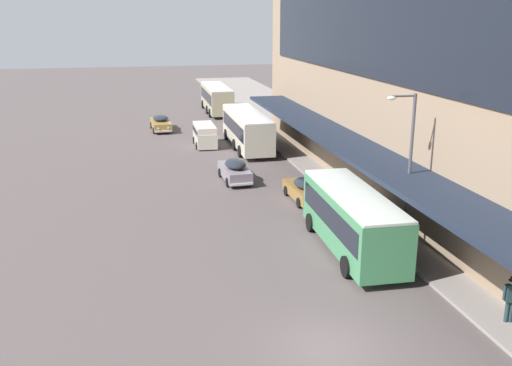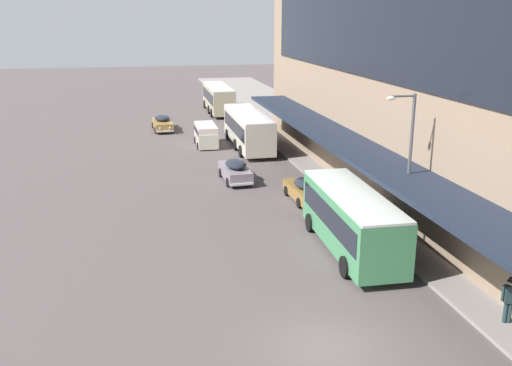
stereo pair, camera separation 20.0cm
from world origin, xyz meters
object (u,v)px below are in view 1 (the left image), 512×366
object	(u,v)px
transit_bus_kerbside_front	(217,97)
sedan_oncoming_rear	(305,190)
vw_van	(205,134)
street_lamp	(407,162)
transit_bus_kerbside_far	(247,128)
sedan_lead_near	(161,123)
sedan_lead_mid	(235,170)
transit_bus_kerbside_rear	(352,218)
pedestrian_at_kerb	(511,297)

from	to	relation	value
transit_bus_kerbside_front	sedan_oncoming_rear	world-z (taller)	transit_bus_kerbside_front
vw_van	street_lamp	xyz separation A→B (m)	(6.41, -26.22, 3.53)
transit_bus_kerbside_far	sedan_lead_near	distance (m)	12.09
sedan_lead_near	vw_van	bearing A→B (deg)	-67.19
transit_bus_kerbside_far	sedan_lead_near	bearing A→B (deg)	125.83
sedan_lead_mid	transit_bus_kerbside_far	bearing A→B (deg)	73.62
sedan_oncoming_rear	sedan_lead_near	world-z (taller)	sedan_lead_near
transit_bus_kerbside_rear	vw_van	size ratio (longest dim) A/B	2.00
transit_bus_kerbside_rear	sedan_oncoming_rear	world-z (taller)	transit_bus_kerbside_rear
sedan_lead_mid	transit_bus_kerbside_front	bearing A→B (deg)	83.54
sedan_lead_mid	vw_van	bearing A→B (deg)	92.58
vw_van	pedestrian_at_kerb	distance (m)	34.54
vw_van	pedestrian_at_kerb	bearing A→B (deg)	-78.12
sedan_lead_mid	sedan_lead_near	xyz separation A→B (m)	(-3.99, 20.20, -0.03)
vw_van	sedan_lead_near	bearing A→B (deg)	112.81
transit_bus_kerbside_far	vw_van	distance (m)	4.00
street_lamp	transit_bus_kerbside_far	bearing A→B (deg)	96.49
transit_bus_kerbside_far	pedestrian_at_kerb	xyz separation A→B (m)	(3.51, -32.23, -0.64)
transit_bus_kerbside_far	sedan_lead_near	size ratio (longest dim) A/B	2.21
transit_bus_kerbside_rear	pedestrian_at_kerb	xyz separation A→B (m)	(3.18, -8.09, -0.61)
transit_bus_kerbside_far	street_lamp	size ratio (longest dim) A/B	1.44
sedan_lead_near	pedestrian_at_kerb	xyz separation A→B (m)	(10.56, -42.00, 0.42)
sedan_lead_near	street_lamp	distance (m)	36.01
sedan_lead_mid	sedan_lead_near	size ratio (longest dim) A/B	0.89
transit_bus_kerbside_far	sedan_oncoming_rear	distance (m)	15.88
sedan_lead_near	pedestrian_at_kerb	bearing A→B (deg)	-75.89
transit_bus_kerbside_rear	transit_bus_kerbside_far	world-z (taller)	transit_bus_kerbside_far
sedan_lead_near	street_lamp	xyz separation A→B (m)	(9.86, -34.42, 3.86)
sedan_lead_near	street_lamp	size ratio (longest dim) A/B	0.65
transit_bus_kerbside_rear	sedan_oncoming_rear	xyz separation A→B (m)	(0.17, 8.30, -1.05)
pedestrian_at_kerb	sedan_lead_near	bearing A→B (deg)	104.11
transit_bus_kerbside_rear	vw_van	bearing A→B (deg)	98.69
transit_bus_kerbside_front	pedestrian_at_kerb	size ratio (longest dim) A/B	5.90
transit_bus_kerbside_front	pedestrian_at_kerb	world-z (taller)	transit_bus_kerbside_front
sedan_lead_mid	street_lamp	size ratio (longest dim) A/B	0.58
sedan_lead_near	vw_van	size ratio (longest dim) A/B	1.11
transit_bus_kerbside_rear	transit_bus_kerbside_front	bearing A→B (deg)	89.97
transit_bus_kerbside_front	street_lamp	xyz separation A→B (m)	(2.46, -44.38, 2.78)
transit_bus_kerbside_rear	sedan_lead_mid	bearing A→B (deg)	103.89
sedan_lead_mid	pedestrian_at_kerb	size ratio (longest dim) A/B	2.43
transit_bus_kerbside_rear	pedestrian_at_kerb	world-z (taller)	transit_bus_kerbside_rear
transit_bus_kerbside_far	vw_van	xyz separation A→B (m)	(-3.60, 1.57, -0.72)
transit_bus_kerbside_front	vw_van	xyz separation A→B (m)	(-3.95, -18.16, -0.75)
transit_bus_kerbside_rear	sedan_lead_near	xyz separation A→B (m)	(-7.38, 33.91, -1.02)
transit_bus_kerbside_front	vw_van	size ratio (longest dim) A/B	2.40
transit_bus_kerbside_front	transit_bus_kerbside_rear	size ratio (longest dim) A/B	1.20
sedan_lead_near	sedan_lead_mid	bearing A→B (deg)	-78.83
sedan_lead_mid	sedan_lead_near	bearing A→B (deg)	101.17
vw_van	transit_bus_kerbside_far	bearing A→B (deg)	-23.58
pedestrian_at_kerb	vw_van	bearing A→B (deg)	101.88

